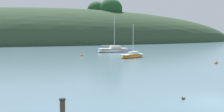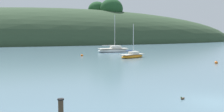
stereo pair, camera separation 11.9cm
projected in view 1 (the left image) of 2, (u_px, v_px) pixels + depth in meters
ground_plane at (216, 102)px, 17.75m from camera, size 400.00×400.00×0.00m
far_shoreline_hill at (51, 43)px, 96.99m from camera, size 150.00×36.00×28.19m
sailboat_white_near at (113, 50)px, 58.07m from camera, size 6.59×2.28×7.94m
sailboat_teal_outer at (132, 56)px, 46.39m from camera, size 5.12×3.44×5.76m
mooring_buoy_inner at (216, 63)px, 38.26m from camera, size 0.44×0.44×0.54m
mooring_buoy_channel at (82, 55)px, 49.26m from camera, size 0.44×0.44×0.54m
duck_lone_right at (183, 98)px, 18.47m from camera, size 0.41×0.29×0.24m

